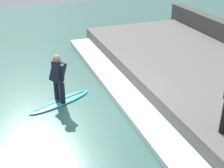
# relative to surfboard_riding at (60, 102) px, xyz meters

# --- Properties ---
(ground_plane) EXTENTS (28.00, 28.00, 0.00)m
(ground_plane) POSITION_rel_surfboard_riding_xyz_m (0.43, -0.72, -0.03)
(ground_plane) COLOR #386056
(concrete_ledge) EXTENTS (4.40, 11.68, 0.53)m
(concrete_ledge) POSITION_rel_surfboard_riding_xyz_m (4.48, -0.72, 0.23)
(concrete_ledge) COLOR #66635E
(concrete_ledge) RESTS_ON ground_plane
(wave_foam_crest) EXTENTS (0.83, 11.09, 0.18)m
(wave_foam_crest) POSITION_rel_surfboard_riding_xyz_m (1.86, -0.72, 0.06)
(wave_foam_crest) COLOR silver
(wave_foam_crest) RESTS_ON ground_plane
(surfboard_riding) EXTENTS (2.01, 1.19, 0.07)m
(surfboard_riding) POSITION_rel_surfboard_riding_xyz_m (0.00, 0.00, 0.00)
(surfboard_riding) COLOR #2DADD1
(surfboard_riding) RESTS_ON ground_plane
(surfer_riding) EXTENTS (0.51, 0.57, 1.40)m
(surfer_riding) POSITION_rel_surfboard_riding_xyz_m (0.00, -0.00, 0.80)
(surfer_riding) COLOR black
(surfer_riding) RESTS_ON surfboard_riding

